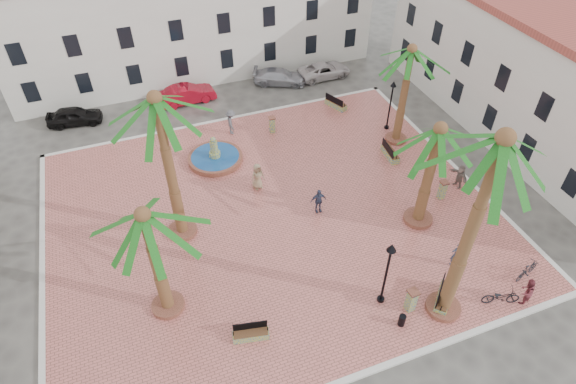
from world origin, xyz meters
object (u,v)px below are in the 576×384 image
Objects in this scene: bollard_se at (411,300)px; car_red at (187,94)px; bench_se at (443,297)px; cyclist_b at (527,291)px; bench_s at (251,334)px; bicycle_b at (528,270)px; palm_nw at (158,115)px; palm_ne at (410,61)px; pedestrian_fountain_b at (318,201)px; car_silver at (280,77)px; bench_ne at (336,104)px; bicycle_a at (501,297)px; cyclist_a at (457,254)px; fountain at (215,157)px; litter_bin at (402,320)px; pedestrian_fountain_a at (257,176)px; bollard_n at (272,124)px; bollard_e at (443,190)px; car_black at (74,116)px; palm_e at (437,143)px; palm_sw at (146,229)px; lamppost_e at (391,97)px; car_white at (324,70)px; lamppost_s at (388,264)px; bench_e at (390,153)px; pedestrian_east at (460,176)px; palm_s at (497,161)px.

car_red is at bearing 104.75° from bollard_se.
bench_se is 4.06m from cyclist_b.
bench_s is 14.74m from bicycle_b.
bench_s is (1.64, -7.94, -7.69)m from palm_nw.
pedestrian_fountain_b is at bearing -149.77° from palm_ne.
cyclist_b is 25.52m from car_silver.
bicycle_a is (-0.08, -19.61, 0.22)m from bench_ne.
car_silver is (-1.99, 22.00, -0.34)m from cyclist_a.
fountain is at bearing 84.54° from bench_ne.
pedestrian_fountain_a reaches higher than litter_bin.
bollard_n is at bearing 91.51° from litter_bin.
fountain reaches higher than bollard_e.
bollard_se is at bearing -85.61° from bollard_n.
bollard_n is at bearing -146.51° from car_red.
pedestrian_fountain_a is at bearing -63.51° from fountain.
car_black is at bearing 153.73° from palm_ne.
palm_e is 6.05m from cyclist_a.
bench_s is 0.40× the size of car_silver.
car_black is at bearing 136.29° from fountain.
bicycle_a is at bearing 120.83° from cyclist_a.
palm_e is 5.46× the size of bollard_n.
palm_sw is 4.09× the size of pedestrian_fountain_b.
cyclist_b is at bearing -94.49° from lamppost_e.
palm_ne is 11.98m from car_white.
palm_sw is 11.04m from lamppost_s.
lamppost_s is 3.33× the size of bollard_n.
bench_e is at bearing 100.41° from bollard_e.
lamppost_e is 2.10× the size of pedestrian_fountain_a.
pedestrian_fountain_a is 1.14× the size of pedestrian_east.
palm_sw is 3.50× the size of bench_e.
palm_e is 21.33m from car_red.
bicycle_a is (5.24, -0.65, 0.17)m from litter_bin.
palm_e is (9.81, -9.84, 5.41)m from fountain.
cyclist_a reaches higher than litter_bin.
car_red reaches higher than bollard_n.
pedestrian_east is 0.36× the size of car_white.
bollard_se reaches higher than bench_se.
palm_ne is at bearing -36.08° from bench_e.
bench_ne is at bearing 72.23° from lamppost_s.
pedestrian_east is at bearing 31.68° from bench_s.
palm_s is 2.78× the size of lamppost_e.
bench_e is 13.34m from litter_bin.
pedestrian_fountain_a reaches higher than bicycle_b.
bench_s is at bearing -123.77° from pedestrian_fountain_a.
bench_se is 28.78m from car_black.
bollard_e is 9.95m from litter_bin.
bench_e is at bearing -40.65° from bollard_n.
bench_ne is at bearing 86.86° from palm_e.
bollard_e is 0.77× the size of cyclist_a.
palm_nw reaches higher than bicycle_b.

